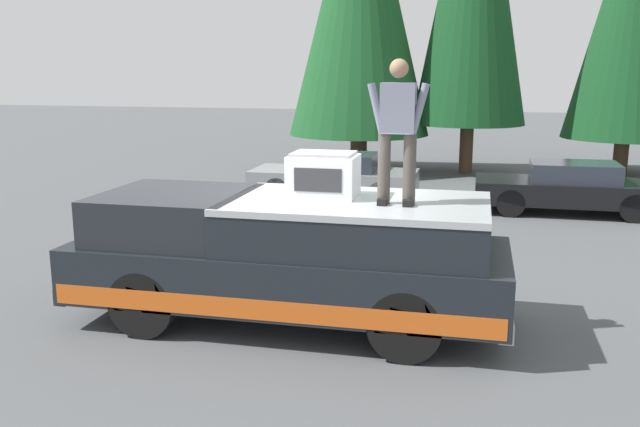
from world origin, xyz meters
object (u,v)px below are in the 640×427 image
Objects in this scene: pickup_truck at (289,257)px; parked_car_black at (569,188)px; parked_car_grey at (335,176)px; compressor_unit at (324,175)px; person_on_truck_bed at (398,128)px.

parked_car_black is at bearing -28.54° from pickup_truck.
pickup_truck is 1.35× the size of parked_car_grey.
compressor_unit is 0.20× the size of parked_car_black.
compressor_unit is at bearing 153.45° from parked_car_black.
person_on_truck_bed is 0.41× the size of parked_car_black.
parked_car_black is (7.99, -4.34, -0.29)m from pickup_truck.
parked_car_grey is (8.54, 2.53, -1.97)m from person_on_truck_bed.
parked_car_grey is (0.41, 5.50, 0.00)m from parked_car_black.
parked_car_grey is at bearing 85.71° from parked_car_black.
parked_car_grey is (8.26, 1.58, -1.35)m from compressor_unit.
compressor_unit is 0.50× the size of person_on_truck_bed.
pickup_truck is 3.28× the size of person_on_truck_bed.
parked_car_grey is at bearing 16.49° from person_on_truck_bed.
pickup_truck is 1.14m from compressor_unit.
compressor_unit reaches higher than parked_car_grey.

